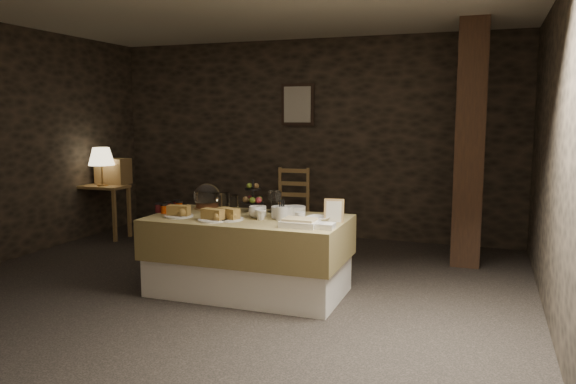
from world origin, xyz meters
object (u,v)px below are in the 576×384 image
(table_lamp, at_px, (101,157))
(console_table, at_px, (102,195))
(fruit_stand, at_px, (253,199))
(chair, at_px, (292,209))
(timber_column, at_px, (470,145))
(buffet_table, at_px, (248,250))
(wine_rack, at_px, (113,171))

(table_lamp, bearing_deg, console_table, 135.00)
(console_table, bearing_deg, fruit_stand, -24.47)
(chair, relative_size, timber_column, 0.28)
(buffet_table, relative_size, console_table, 2.53)
(console_table, xyz_separation_m, fruit_stand, (2.68, -1.22, 0.25))
(console_table, height_order, chair, chair)
(buffet_table, bearing_deg, chair, 98.92)
(table_lamp, bearing_deg, timber_column, 2.88)
(table_lamp, xyz_separation_m, timber_column, (4.52, 0.23, 0.22))
(wine_rack, distance_m, chair, 2.45)
(buffet_table, distance_m, timber_column, 2.64)
(table_lamp, distance_m, timber_column, 4.53)
(buffet_table, relative_size, wine_rack, 4.21)
(buffet_table, xyz_separation_m, table_lamp, (-2.70, 1.46, 0.67))
(buffet_table, relative_size, chair, 2.42)
(wine_rack, bearing_deg, console_table, -105.52)
(buffet_table, xyz_separation_m, console_table, (-2.75, 1.51, 0.17))
(fruit_stand, bearing_deg, console_table, 155.53)
(chair, bearing_deg, table_lamp, -167.29)
(table_lamp, height_order, chair, table_lamp)
(table_lamp, distance_m, chair, 2.56)
(chair, relative_size, fruit_stand, 2.40)
(console_table, distance_m, table_lamp, 0.51)
(console_table, bearing_deg, wine_rack, 74.48)
(wine_rack, height_order, fruit_stand, wine_rack)
(console_table, height_order, table_lamp, table_lamp)
(wine_rack, xyz_separation_m, fruit_stand, (2.63, -1.40, -0.05))
(wine_rack, bearing_deg, timber_column, -0.03)
(wine_rack, bearing_deg, buffet_table, -31.98)
(console_table, bearing_deg, buffet_table, -28.71)
(buffet_table, xyz_separation_m, fruit_stand, (-0.07, 0.29, 0.42))
(buffet_table, height_order, chair, chair)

